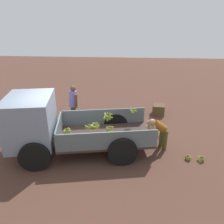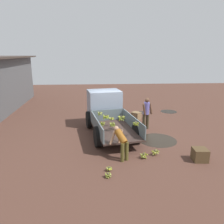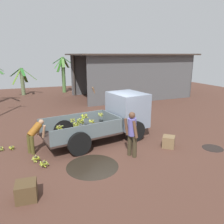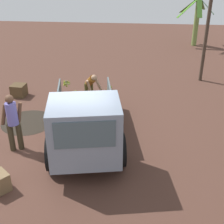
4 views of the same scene
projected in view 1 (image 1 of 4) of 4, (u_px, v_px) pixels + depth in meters
The scene contains 13 objects.
ground at pixel (71, 144), 7.89m from camera, with size 36.00×36.00×0.00m, color #503228.
mud_patch_0 at pixel (112, 123), 9.43m from camera, with size 1.77×1.77×0.01m, color black.
mud_patch_1 at pixel (22, 102), 11.76m from camera, with size 1.12×1.12×0.01m, color black.
mud_patch_2 at pixel (5, 116), 10.06m from camera, with size 0.82×0.82×0.01m, color black.
cargo_truck at pixel (48, 125), 7.02m from camera, with size 4.82×2.63×1.98m.
person_foreground_visitor at pixel (73, 103), 8.95m from camera, with size 0.48×0.64×1.71m.
person_worker_loading at pixel (159, 131), 7.27m from camera, with size 0.77×0.77×1.23m.
banana_bunch_on_ground_0 at pixel (156, 133), 8.31m from camera, with size 0.31×0.31×0.23m.
banana_bunch_on_ground_1 at pixel (188, 157), 6.99m from camera, with size 0.22×0.22×0.17m.
banana_bunch_on_ground_2 at pixel (201, 158), 6.92m from camera, with size 0.22×0.23×0.18m.
banana_bunch_on_ground_3 at pixel (149, 127), 8.79m from camera, with size 0.31×0.31×0.24m.
wooden_crate_0 at pixel (158, 110), 10.14m from camera, with size 0.52×0.52×0.48m, color #4F3B23.
wooden_crate_1 at pixel (32, 120), 9.17m from camera, with size 0.47×0.47×0.47m, color brown.
Camera 1 is at (-1.96, 6.63, 4.24)m, focal length 35.00 mm.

